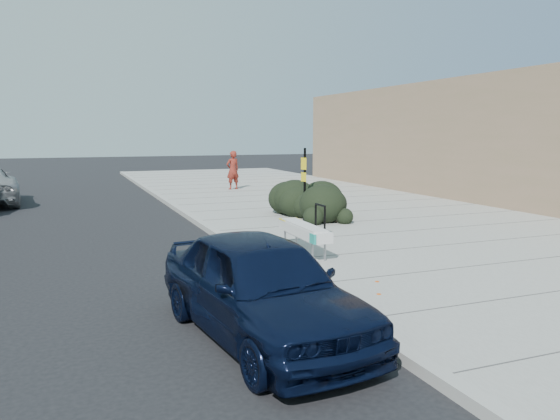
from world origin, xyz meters
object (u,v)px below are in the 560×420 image
(sedan_navy, at_px, (261,286))
(pedestrian, at_px, (233,170))
(bench, at_px, (304,231))
(bike_rack, at_px, (320,217))
(sign_post, at_px, (304,179))

(sedan_navy, distance_m, pedestrian, 19.48)
(bench, distance_m, bike_rack, 2.19)
(sign_post, relative_size, sedan_navy, 0.52)
(bench, xyz_separation_m, pedestrian, (2.71, 14.55, 0.42))
(bike_rack, xyz_separation_m, sign_post, (0.63, 2.44, 0.79))
(bench, distance_m, sign_post, 4.70)
(bike_rack, xyz_separation_m, sedan_navy, (-3.83, -5.98, 0.08))
(sign_post, height_order, pedestrian, sign_post)
(bike_rack, bearing_deg, pedestrian, 82.75)
(sign_post, distance_m, sedan_navy, 9.56)
(bench, xyz_separation_m, sign_post, (1.91, 4.22, 0.79))
(bike_rack, bearing_deg, sign_post, 74.65)
(bike_rack, distance_m, sedan_navy, 7.10)
(bench, xyz_separation_m, sedan_navy, (-2.55, -4.20, 0.08))
(bike_rack, distance_m, pedestrian, 12.86)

